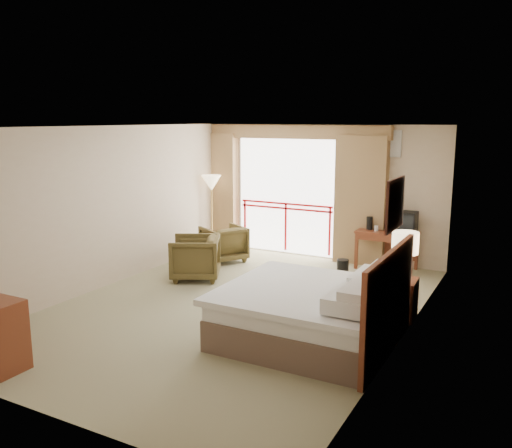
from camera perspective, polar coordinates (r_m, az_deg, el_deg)
The scene contains 28 objects.
floor at distance 8.33m, azimuth -2.09°, elevation -8.72°, with size 7.00×7.00×0.00m, color gray.
ceiling at distance 7.84m, azimuth -2.23°, elevation 10.20°, with size 7.00×7.00×0.00m, color white.
wall_back at distance 11.09m, azimuth 7.02°, elevation 3.39°, with size 5.00×5.00×0.00m, color beige.
wall_front at distance 5.34m, azimuth -21.59°, elevation -5.69°, with size 5.00×5.00×0.00m, color beige.
wall_left at distance 9.47m, azimuth -15.34°, elevation 1.76°, with size 7.00×7.00×0.00m, color beige.
wall_right at distance 7.07m, azimuth 15.62°, elevation -1.33°, with size 7.00×7.00×0.00m, color beige.
balcony_door at distance 11.41m, azimuth 3.22°, elevation 2.90°, with size 2.40×2.40×0.00m, color white.
balcony_railing at distance 11.45m, azimuth 3.15°, elevation 0.97°, with size 2.09×0.03×1.02m.
curtain_left at distance 12.07m, azimuth -4.17°, elevation 3.58°, with size 1.00×0.26×2.50m, color olive.
curtain_right at distance 10.69m, azimuth 10.96°, elevation 2.44°, with size 1.00×0.26×2.50m, color olive.
valance at distance 11.20m, azimuth 3.07°, elevation 9.69°, with size 4.40×0.22×0.28m, color olive.
hvac_vent at distance 10.58m, azimuth 13.73°, elevation 8.23°, with size 0.50×0.04×0.50m, color silver.
bed at distance 7.07m, azimuth 6.04°, elevation -9.19°, with size 2.13×2.06×0.97m.
headboard at distance 6.70m, azimuth 13.82°, elevation -8.14°, with size 0.06×2.10×1.30m, color maroon.
framed_art at distance 6.41m, azimuth 14.41°, elevation 2.04°, with size 0.04×0.72×0.60m.
nightstand at distance 8.06m, azimuth 15.06°, elevation -7.62°, with size 0.40×0.48×0.57m, color maroon.
table_lamp at distance 7.90m, azimuth 15.43°, elevation -2.01°, with size 0.37×0.37×0.66m.
phone at distance 7.84m, azimuth 14.56°, elevation -5.62°, with size 0.19×0.15×0.08m, color black.
desk at distance 10.53m, azimuth 13.69°, elevation -1.57°, with size 1.12×0.54×0.73m.
tv at distance 10.34m, azimuth 15.31°, elevation 0.17°, with size 0.45×0.36×0.41m.
coffee_maker at distance 10.52m, azimuth 11.85°, elevation 0.08°, with size 0.12×0.12×0.25m, color black.
cup at distance 10.44m, azimuth 12.55°, elevation -0.44°, with size 0.07×0.07×0.11m, color white.
wastebasket at distance 10.11m, azimuth 9.12°, elevation -4.45°, with size 0.22×0.22×0.27m, color black.
armchair_far at distance 10.93m, azimuth -3.40°, elevation -3.88°, with size 0.76×0.78×0.71m, color #42371B.
armchair_near at distance 9.79m, azimuth -6.40°, elevation -5.72°, with size 0.82×0.85×0.77m, color #42371B.
side_table at distance 10.33m, azimuth -5.97°, elevation -2.61°, with size 0.52×0.52×0.56m.
book at distance 10.29m, azimuth -5.99°, elevation -1.63°, with size 0.15×0.20×0.02m, color white.
floor_lamp at distance 11.58m, azimuth -4.71°, elevation 4.02°, with size 0.42×0.42×1.63m.
Camera 1 is at (3.96, -6.76, 2.82)m, focal length 38.00 mm.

